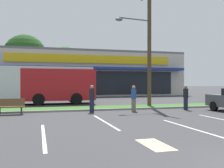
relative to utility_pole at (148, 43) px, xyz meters
The scene contains 15 objects.
grass_median 5.78m from the utility_pole, behind, with size 56.00×2.20×0.12m, color #386B28.
curb_lip 5.95m from the utility_pole, 154.73° to the right, with size 56.00×0.24×0.12m, color gray.
parking_stripe_0 12.90m from the utility_pole, 131.61° to the right, with size 0.12×4.80×0.01m, color silver.
parking_stripe_1 9.51m from the utility_pole, 128.29° to the right, with size 0.12×4.80×0.01m, color silver.
parking_stripe_2 10.53m from the utility_pole, 102.66° to the right, with size 0.12×4.80×0.01m, color silver.
lot_arrow 13.10m from the utility_pole, 112.76° to the right, with size 0.70×1.60×0.01m, color beige.
storefront_building 21.44m from the utility_pole, 92.78° to the left, with size 27.94×12.46×6.47m.
tree_mid_left 29.90m from the utility_pole, 110.22° to the left, with size 7.25×7.25×10.09m.
tree_mid 32.83m from the utility_pole, 95.32° to the left, with size 6.05×6.05×8.97m.
utility_pole is the anchor object (origin of this frame).
city_bus 10.69m from the utility_pole, 151.34° to the left, with size 11.44×2.78×3.25m.
bus_stop_bench 10.86m from the utility_pole, 167.72° to the right, with size 1.60×0.45×0.95m.
pedestrian_near_bench 6.72m from the utility_pole, 154.90° to the right, with size 0.35×0.35×1.72m.
pedestrian_mid 5.17m from the utility_pole, 130.64° to the right, with size 0.34×0.34×1.69m.
pedestrian_far 5.15m from the utility_pole, 56.85° to the right, with size 0.34×0.34×1.71m.
Camera 1 is at (-5.03, -4.09, 1.87)m, focal length 41.33 mm.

